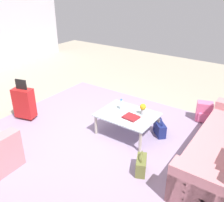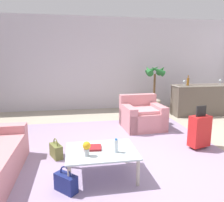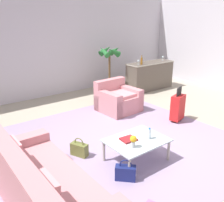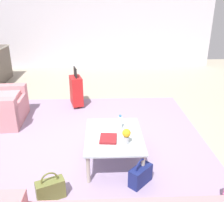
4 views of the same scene
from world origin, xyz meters
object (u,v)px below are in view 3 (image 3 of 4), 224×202
Objects in this scene: potted_palm at (109,69)px; wine_glass_leftmost at (138,61)px; water_bottle at (149,134)px; suitcase_red at (178,107)px; armchair at (117,100)px; coffee_table at (137,142)px; handbag_olive at (79,149)px; handbag_navy at (125,172)px; wine_glass_left_of_centre at (163,57)px; bar_console at (150,75)px; wine_bottle_amber at (142,61)px; flower_vase at (133,140)px; coffee_table_book at (128,139)px; couch at (40,189)px.

wine_glass_leftmost is at bearing -43.34° from potted_palm.
suitcase_red reaches higher than water_bottle.
armchair reaches higher than coffee_table.
handbag_olive is (-2.01, -1.41, -0.16)m from armchair.
wine_glass_left_of_centre is at bearing 36.42° from handbag_navy.
handbag_navy is at bearing -158.17° from suitcase_red.
handbag_olive is at bearing 133.28° from coffee_table.
bar_console is at bearing 41.53° from coffee_table.
water_bottle is 0.68× the size of wine_bottle_amber.
water_bottle is 1.00× the size of flower_vase.
armchair is 3.07m from handbag_navy.
potted_palm is (2.71, 4.01, 0.66)m from handbag_navy.
coffee_table_book is at bearing 150.64° from water_bottle.
coffee_table is at bearing 153.43° from water_bottle.
coffee_table_book is at bearing 146.31° from coffee_table.
water_bottle is 0.80× the size of coffee_table_book.
handbag_olive is at bearing -144.93° from armchair.
potted_palm is at bearing 136.66° from wine_glass_leftmost.
wine_bottle_amber is at bearing -37.56° from wine_glass_leftmost.
armchair is 2.02m from wine_bottle_amber.
potted_palm reaches higher than handbag_navy.
flower_vase is (-1.52, -2.32, 0.24)m from armchair.
wine_glass_leftmost reaches higher than coffee_table_book.
water_bottle is 0.38m from coffee_table_book.
potted_palm reaches higher than flower_vase.
wine_glass_left_of_centre is at bearing 39.32° from water_bottle.
armchair is 3.37× the size of wine_bottle_amber.
handbag_olive is (-0.71, 0.76, -0.23)m from coffee_table.
water_bottle is at bearing 16.14° from handbag_navy.
couch is at bearing -136.49° from potted_palm.
bar_console is at bearing -24.78° from potted_palm.
handbag_navy is 0.23× the size of potted_palm.
handbag_olive is (-3.68, -2.23, -0.93)m from wine_bottle_amber.
wine_glass_left_of_centre is 1.15m from wine_bottle_amber.
wine_bottle_amber reaches higher than wine_glass_left_of_centre.
flower_vase is 0.52m from handbag_navy.
wine_bottle_amber is at bearing 48.16° from water_bottle.
handbag_navy is (-1.81, -2.47, -0.16)m from armchair.
flower_vase is at bearing -1.81° from couch.
wine_glass_left_of_centre is at bearing 28.45° from couch.
handbag_olive is at bearing -147.46° from wine_glass_leftmost.
potted_palm is (2.20, 3.70, 0.43)m from coffee_table.
flower_vase is 1.33× the size of wine_glass_left_of_centre.
wine_glass_leftmost is at bearing 29.11° from armchair.
handbag_navy is at bearing -124.08° from potted_palm.
potted_palm reaches higher than armchair.
wine_bottle_amber is 0.35× the size of suitcase_red.
wine_glass_leftmost is 0.10× the size of potted_palm.
couch is 1.40m from handbag_olive.
armchair is at bearing 35.07° from handbag_olive.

